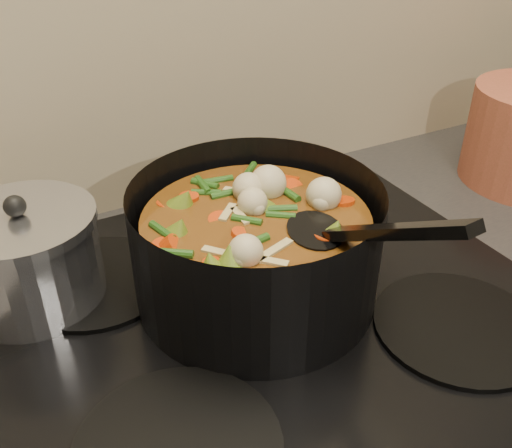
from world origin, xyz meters
name	(u,v)px	position (x,y,z in m)	size (l,w,h in m)	color
stovetop	(268,310)	(0.00, 1.93, 0.92)	(0.62, 0.54, 0.03)	black
stockpot	(256,248)	(0.00, 1.96, 0.99)	(0.30, 0.38, 0.20)	black
saucepan	(28,258)	(-0.23, 2.07, 0.99)	(0.16, 0.16, 0.13)	silver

